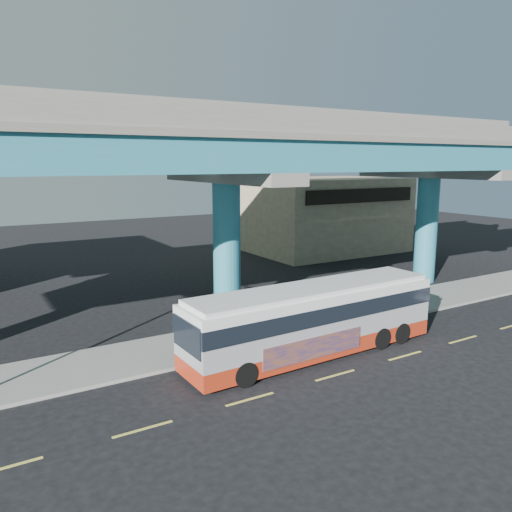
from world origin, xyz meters
TOP-DOWN VIEW (x-y plane):
  - ground at (0.00, 0.00)m, footprint 120.00×120.00m
  - sidewalk at (0.00, 5.50)m, footprint 70.00×4.00m
  - lane_markings at (-0.00, -0.30)m, footprint 58.00×0.12m
  - viaduct at (-0.00, 9.11)m, footprint 52.00×12.40m
  - building_beige at (18.00, 22.98)m, footprint 14.00×10.23m
  - transit_bus at (0.61, 1.97)m, footprint 12.35×2.98m
  - stop_sign at (8.11, 4.18)m, footprint 0.68×0.19m

SIDE VIEW (x-z plane):
  - ground at x=0.00m, z-range 0.00..0.00m
  - lane_markings at x=0.00m, z-range 0.00..0.01m
  - sidewalk at x=0.00m, z-range 0.00..0.15m
  - transit_bus at x=0.61m, z-range 0.15..3.30m
  - stop_sign at x=8.11m, z-range 0.64..2.94m
  - building_beige at x=18.00m, z-range 0.01..7.01m
  - viaduct at x=0.00m, z-range 3.29..14.99m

